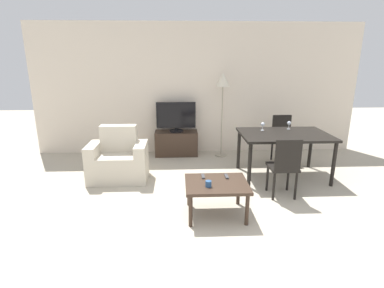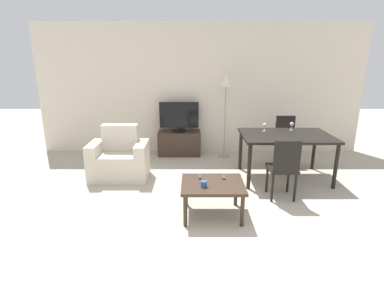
{
  "view_description": "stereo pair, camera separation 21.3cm",
  "coord_description": "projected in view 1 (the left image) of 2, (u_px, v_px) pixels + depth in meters",
  "views": [
    {
      "loc": [
        -0.39,
        -2.99,
        2.0
      ],
      "look_at": [
        -0.18,
        1.67,
        0.65
      ],
      "focal_mm": 28.0,
      "sensor_mm": 36.0,
      "label": 1
    },
    {
      "loc": [
        -0.18,
        -3.0,
        2.0
      ],
      "look_at": [
        -0.18,
        1.67,
        0.65
      ],
      "focal_mm": 28.0,
      "sensor_mm": 36.0,
      "label": 2
    }
  ],
  "objects": [
    {
      "name": "tv_stand",
      "position": [
        176.0,
        143.0,
        6.34
      ],
      "size": [
        0.89,
        0.4,
        0.51
      ],
      "color": "#38281E",
      "rests_on": "ground_plane"
    },
    {
      "name": "floor_lamp",
      "position": [
        223.0,
        86.0,
        5.94
      ],
      "size": [
        0.28,
        0.28,
        1.72
      ],
      "color": "gray",
      "rests_on": "ground_plane"
    },
    {
      "name": "coffee_table",
      "position": [
        217.0,
        187.0,
        3.87
      ],
      "size": [
        0.8,
        0.66,
        0.45
      ],
      "color": "#38281E",
      "rests_on": "ground_plane"
    },
    {
      "name": "tv",
      "position": [
        176.0,
        117.0,
        6.18
      ],
      "size": [
        0.81,
        0.28,
        0.62
      ],
      "color": "black",
      "rests_on": "tv_stand"
    },
    {
      "name": "wall_back",
      "position": [
        197.0,
        90.0,
        6.31
      ],
      "size": [
        6.84,
        0.06,
        2.7
      ],
      "color": "beige",
      "rests_on": "ground_plane"
    },
    {
      "name": "remote_primary",
      "position": [
        203.0,
        176.0,
        4.03
      ],
      "size": [
        0.04,
        0.15,
        0.02
      ],
      "color": "#38383D",
      "rests_on": "coffee_table"
    },
    {
      "name": "wine_glass_left",
      "position": [
        263.0,
        125.0,
        5.21
      ],
      "size": [
        0.07,
        0.07,
        0.15
      ],
      "color": "silver",
      "rests_on": "dining_table"
    },
    {
      "name": "dining_table",
      "position": [
        284.0,
        138.0,
        5.05
      ],
      "size": [
        1.47,
        0.99,
        0.77
      ],
      "color": "black",
      "rests_on": "ground_plane"
    },
    {
      "name": "dining_chair_near",
      "position": [
        285.0,
        165.0,
        4.32
      ],
      "size": [
        0.4,
        0.4,
        0.92
      ],
      "color": "black",
      "rests_on": "ground_plane"
    },
    {
      "name": "wine_glass_center",
      "position": [
        289.0,
        124.0,
        5.3
      ],
      "size": [
        0.07,
        0.07,
        0.15
      ],
      "color": "silver",
      "rests_on": "dining_table"
    },
    {
      "name": "dining_chair_far",
      "position": [
        282.0,
        136.0,
        5.89
      ],
      "size": [
        0.4,
        0.4,
        0.92
      ],
      "color": "black",
      "rests_on": "ground_plane"
    },
    {
      "name": "cup_white_near",
      "position": [
        208.0,
        184.0,
        3.72
      ],
      "size": [
        0.08,
        0.08,
        0.08
      ],
      "color": "navy",
      "rests_on": "coffee_table"
    },
    {
      "name": "ground_plane",
      "position": [
        214.0,
        238.0,
        3.45
      ],
      "size": [
        18.0,
        18.0,
        0.0
      ],
      "primitive_type": "plane",
      "color": "#B2A893"
    },
    {
      "name": "armchair",
      "position": [
        118.0,
        161.0,
        5.03
      ],
      "size": [
        0.96,
        0.6,
        0.9
      ],
      "color": "beige",
      "rests_on": "ground_plane"
    },
    {
      "name": "remote_secondary",
      "position": [
        226.0,
        176.0,
        4.03
      ],
      "size": [
        0.04,
        0.15,
        0.02
      ],
      "color": "#38383D",
      "rests_on": "coffee_table"
    }
  ]
}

